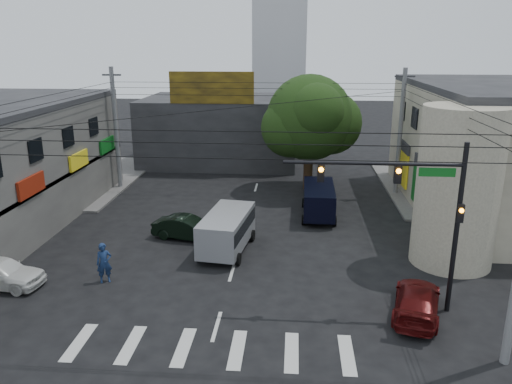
# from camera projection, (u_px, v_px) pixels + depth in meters

# --- Properties ---
(ground) EXTENTS (160.00, 160.00, 0.00)m
(ground) POSITION_uv_depth(u_px,v_px,m) (227.00, 291.00, 22.71)
(ground) COLOR black
(ground) RESTS_ON ground
(sidewalk_far_left) EXTENTS (16.00, 16.00, 0.15)m
(sidewalk_far_left) POSITION_uv_depth(u_px,v_px,m) (40.00, 179.00, 41.24)
(sidewalk_far_left) COLOR #514F4C
(sidewalk_far_left) RESTS_ON ground
(sidewalk_far_right) EXTENTS (16.00, 16.00, 0.15)m
(sidewalk_far_right) POSITION_uv_depth(u_px,v_px,m) (489.00, 188.00, 38.53)
(sidewalk_far_right) COLOR #514F4C
(sidewalk_far_right) RESTS_ON ground
(corner_column) EXTENTS (4.00, 4.00, 8.00)m
(corner_column) POSITION_uv_depth(u_px,v_px,m) (458.00, 187.00, 24.56)
(corner_column) COLOR gray
(corner_column) RESTS_ON ground
(building_far) EXTENTS (14.00, 10.00, 6.00)m
(building_far) POSITION_uv_depth(u_px,v_px,m) (221.00, 130.00, 46.99)
(building_far) COLOR #232326
(building_far) RESTS_ON ground
(billboard) EXTENTS (7.00, 0.30, 2.60)m
(billboard) POSITION_uv_depth(u_px,v_px,m) (212.00, 88.00, 41.08)
(billboard) COLOR olive
(billboard) RESTS_ON building_far
(street_tree) EXTENTS (6.40, 6.40, 8.70)m
(street_tree) POSITION_uv_depth(u_px,v_px,m) (310.00, 118.00, 37.08)
(street_tree) COLOR black
(street_tree) RESTS_ON ground
(traffic_gantry) EXTENTS (7.10, 0.35, 7.20)m
(traffic_gantry) POSITION_uv_depth(u_px,v_px,m) (417.00, 200.00, 19.78)
(traffic_gantry) COLOR black
(traffic_gantry) RESTS_ON ground
(utility_pole_far_left) EXTENTS (0.32, 0.32, 9.20)m
(utility_pole_far_left) POSITION_uv_depth(u_px,v_px,m) (116.00, 129.00, 37.47)
(utility_pole_far_left) COLOR #59595B
(utility_pole_far_left) RESTS_ON ground
(utility_pole_far_right) EXTENTS (0.32, 0.32, 9.20)m
(utility_pole_far_right) POSITION_uv_depth(u_px,v_px,m) (400.00, 133.00, 35.88)
(utility_pole_far_right) COLOR #59595B
(utility_pole_far_right) RESTS_ON ground
(dark_sedan) EXTENTS (3.19, 4.62, 1.32)m
(dark_sedan) POSITION_uv_depth(u_px,v_px,m) (187.00, 228.00, 28.57)
(dark_sedan) COLOR black
(dark_sedan) RESTS_ON ground
(maroon_sedan) EXTENTS (3.99, 5.29, 1.28)m
(maroon_sedan) POSITION_uv_depth(u_px,v_px,m) (417.00, 300.00, 20.56)
(maroon_sedan) COLOR #430909
(maroon_sedan) RESTS_ON ground
(silver_minivan) EXTENTS (5.43, 3.34, 2.11)m
(silver_minivan) POSITION_uv_depth(u_px,v_px,m) (227.00, 232.00, 26.81)
(silver_minivan) COLOR gray
(silver_minivan) RESTS_ON ground
(navy_van) EXTENTS (5.09, 2.06, 2.01)m
(navy_van) POSITION_uv_depth(u_px,v_px,m) (319.00, 201.00, 32.24)
(navy_van) COLOR black
(navy_van) RESTS_ON ground
(traffic_officer) EXTENTS (1.07, 1.02, 1.94)m
(traffic_officer) POSITION_uv_depth(u_px,v_px,m) (104.00, 263.00, 23.29)
(traffic_officer) COLOR navy
(traffic_officer) RESTS_ON ground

